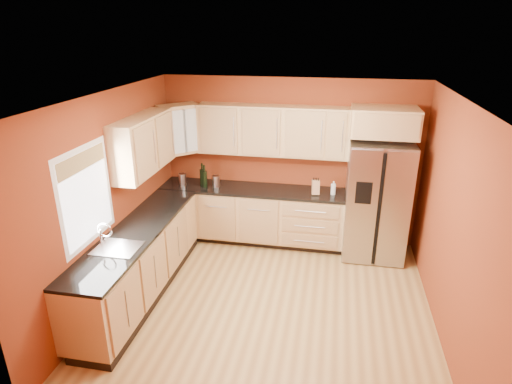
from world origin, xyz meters
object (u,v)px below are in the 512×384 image
wine_bottle_a (202,175)px  knife_block (316,187)px  soap_dispenser (333,188)px  refrigerator (376,200)px  canister_left (183,179)px

wine_bottle_a → knife_block: 1.79m
wine_bottle_a → soap_dispenser: (2.05, -0.00, -0.08)m
refrigerator → soap_dispenser: bearing=176.3°
canister_left → refrigerator: bearing=-0.1°
knife_block → soap_dispenser: (0.26, 0.04, -0.00)m
canister_left → soap_dispenser: 2.38m
refrigerator → knife_block: (-0.90, 0.01, 0.14)m
knife_block → soap_dispenser: knife_block is taller
refrigerator → wine_bottle_a: size_ratio=4.79×
wine_bottle_a → canister_left: bearing=-173.1°
soap_dispenser → canister_left: bearing=-179.2°
refrigerator → soap_dispenser: (-0.64, 0.04, 0.14)m
canister_left → wine_bottle_a: wine_bottle_a is taller
wine_bottle_a → knife_block: bearing=-1.3°
canister_left → knife_block: size_ratio=0.87×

